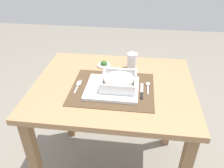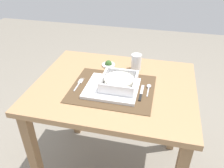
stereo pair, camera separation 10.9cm
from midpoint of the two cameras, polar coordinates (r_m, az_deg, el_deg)
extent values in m
cube|color=#A37A51|center=(1.25, 3.08, -0.69)|extent=(0.87, 0.70, 0.03)
cube|color=olive|center=(1.40, -16.34, -17.81)|extent=(0.05, 0.05, 0.69)
cube|color=olive|center=(1.79, -7.59, -3.60)|extent=(0.05, 0.05, 0.69)
cube|color=olive|center=(1.71, 17.47, -7.00)|extent=(0.05, 0.05, 0.69)
cube|color=#4C3823|center=(1.21, 2.58, -1.21)|extent=(0.43, 0.36, 0.00)
cube|color=white|center=(1.19, 2.62, -1.09)|extent=(0.27, 0.24, 0.02)
cube|color=white|center=(1.20, 4.35, -0.33)|extent=(0.18, 0.18, 0.01)
cube|color=white|center=(1.20, 0.41, 1.28)|extent=(0.01, 0.18, 0.04)
cube|color=white|center=(1.18, 8.47, 0.26)|extent=(0.01, 0.18, 0.04)
cube|color=white|center=(1.11, 3.67, -1.47)|extent=(0.16, 0.01, 0.04)
cube|color=white|center=(1.25, 5.06, 2.77)|extent=(0.16, 0.01, 0.04)
cylinder|color=silver|center=(1.18, 4.39, 0.58)|extent=(0.15, 0.15, 0.04)
cube|color=silver|center=(1.22, -6.25, -0.83)|extent=(0.01, 0.08, 0.00)
cube|color=silver|center=(1.26, -5.41, 0.57)|extent=(0.02, 0.04, 0.00)
cylinder|color=silver|center=(1.29, -5.36, 1.25)|extent=(0.00, 0.02, 0.00)
cylinder|color=silver|center=(1.29, -5.03, 1.21)|extent=(0.00, 0.02, 0.00)
cylinder|color=silver|center=(1.28, -4.71, 1.17)|extent=(0.00, 0.02, 0.00)
cube|color=silver|center=(1.19, 11.49, -2.11)|extent=(0.01, 0.08, 0.00)
ellipsoid|color=silver|center=(1.24, 11.67, -0.57)|extent=(0.02, 0.03, 0.01)
cube|color=black|center=(1.15, 9.74, -3.42)|extent=(0.01, 0.06, 0.01)
cube|color=silver|center=(1.21, 10.05, -1.47)|extent=(0.01, 0.09, 0.00)
cylinder|color=white|center=(1.38, 8.30, 5.34)|extent=(0.06, 0.06, 0.10)
cylinder|color=maroon|center=(1.39, 8.21, 4.35)|extent=(0.05, 0.05, 0.04)
cylinder|color=white|center=(1.42, 1.31, 4.68)|extent=(0.08, 0.08, 0.01)
sphere|color=#335926|center=(1.42, 1.32, 5.00)|extent=(0.04, 0.04, 0.04)
camera|label=1|loc=(0.05, -87.39, 1.68)|focal=36.78mm
camera|label=2|loc=(0.05, 92.61, -1.68)|focal=36.78mm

